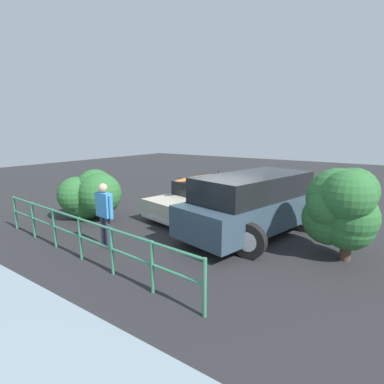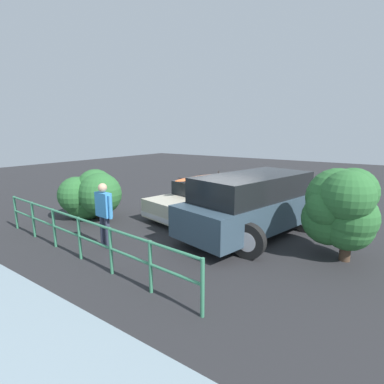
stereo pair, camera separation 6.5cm
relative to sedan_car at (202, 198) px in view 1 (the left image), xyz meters
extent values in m
cube|color=#28282B|center=(-0.43, -0.64, -0.62)|extent=(44.00, 44.00, 0.02)
cube|color=#B7B29E|center=(0.01, 0.04, -0.13)|extent=(2.44, 4.37, 0.61)
cube|color=#23262B|center=(-0.03, -0.12, 0.41)|extent=(1.80, 2.23, 0.48)
cube|color=silver|center=(0.44, 2.01, -0.31)|extent=(1.62, 0.45, 0.14)
cube|color=silver|center=(-0.42, -1.94, -0.31)|extent=(1.62, 0.45, 0.14)
cylinder|color=black|center=(-0.52, 1.46, -0.29)|extent=(0.65, 0.18, 0.65)
cylinder|color=#B7B7BC|center=(-0.52, 1.46, -0.29)|extent=(0.36, 0.19, 0.36)
cylinder|color=black|center=(1.08, 1.11, -0.29)|extent=(0.65, 0.18, 0.65)
cylinder|color=#B7B7BC|center=(1.08, 1.11, -0.29)|extent=(0.36, 0.19, 0.36)
cylinder|color=black|center=(-1.07, -1.04, -0.29)|extent=(0.65, 0.18, 0.65)
cylinder|color=#B7B7BC|center=(-1.07, -1.04, -0.29)|extent=(0.36, 0.19, 0.36)
cylinder|color=black|center=(0.53, -1.39, -0.29)|extent=(0.65, 0.18, 0.65)
cylinder|color=#B7B7BC|center=(0.53, -1.39, -0.29)|extent=(0.36, 0.19, 0.36)
cylinder|color=black|center=(0.09, 0.41, 0.69)|extent=(1.65, 0.39, 0.03)
cylinder|color=black|center=(-0.14, -0.66, 0.69)|extent=(1.65, 0.39, 0.03)
ellipsoid|color=orange|center=(0.08, -0.03, 0.75)|extent=(1.00, 2.54, 0.09)
cone|color=black|center=(-0.10, -1.01, 0.87)|extent=(0.10, 0.10, 0.14)
cube|color=#334756|center=(-2.40, 0.98, 0.09)|extent=(2.87, 5.05, 0.84)
cube|color=black|center=(-2.40, 0.98, 0.85)|extent=(2.49, 4.00, 0.68)
cylinder|color=black|center=(-2.96, -1.43, 0.19)|extent=(0.80, 0.35, 0.78)
cylinder|color=black|center=(-3.00, 2.58, -0.18)|extent=(0.87, 0.22, 0.87)
cylinder|color=#B7B7BC|center=(-3.00, 2.58, -0.18)|extent=(0.48, 0.23, 0.48)
cylinder|color=black|center=(-1.16, 2.16, -0.18)|extent=(0.87, 0.22, 0.87)
cylinder|color=#B7B7BC|center=(-1.16, 2.16, -0.18)|extent=(0.48, 0.23, 0.48)
cylinder|color=black|center=(-3.64, -0.20, -0.18)|extent=(0.87, 0.22, 0.87)
cylinder|color=#B7B7BC|center=(-3.64, -0.20, -0.18)|extent=(0.48, 0.23, 0.48)
cylinder|color=black|center=(-1.80, -0.62, -0.18)|extent=(0.87, 0.22, 0.87)
cylinder|color=#B7B7BC|center=(-1.80, -0.62, -0.18)|extent=(0.48, 0.23, 0.48)
cylinder|color=#33384C|center=(0.25, 4.11, -0.19)|extent=(0.12, 0.12, 0.84)
cylinder|color=#33384C|center=(0.48, 4.09, -0.19)|extent=(0.12, 0.12, 0.84)
cube|color=#3D8ED1|center=(0.36, 4.10, 0.55)|extent=(0.51, 0.24, 0.63)
sphere|color=#D6A884|center=(0.36, 4.10, 0.99)|extent=(0.23, 0.23, 0.23)
cylinder|color=#3D8ED1|center=(0.07, 4.13, 0.52)|extent=(0.09, 0.09, 0.60)
cylinder|color=#3D8ED1|center=(0.65, 4.07, 0.52)|extent=(0.09, 0.09, 0.60)
cylinder|color=#387F5B|center=(-3.38, 5.17, -0.10)|extent=(0.07, 0.07, 1.04)
cylinder|color=#387F5B|center=(-2.17, 5.09, -0.10)|extent=(0.07, 0.07, 1.04)
cylinder|color=#387F5B|center=(-0.96, 5.01, -0.10)|extent=(0.07, 0.07, 1.04)
cylinder|color=#387F5B|center=(0.26, 4.93, -0.10)|extent=(0.07, 0.07, 1.04)
cylinder|color=#387F5B|center=(1.47, 4.85, -0.10)|extent=(0.07, 0.07, 1.04)
cylinder|color=#387F5B|center=(2.68, 4.77, -0.10)|extent=(0.07, 0.07, 1.04)
cylinder|color=#387F5B|center=(3.90, 4.69, -0.10)|extent=(0.07, 0.07, 1.04)
cylinder|color=#387F5B|center=(0.26, 4.93, 0.40)|extent=(7.29, 0.54, 0.06)
cylinder|color=#387F5B|center=(0.26, 4.93, -0.04)|extent=(7.29, 0.54, 0.06)
cylinder|color=#4C3828|center=(2.93, 2.42, -0.44)|extent=(0.28, 0.28, 0.36)
sphere|color=#2D6B33|center=(3.20, 2.97, 0.24)|extent=(1.27, 1.27, 1.27)
sphere|color=#2D6B33|center=(2.44, 2.59, 0.31)|extent=(1.44, 1.44, 1.44)
sphere|color=#2D6B33|center=(2.95, 2.40, 0.07)|extent=(1.29, 1.29, 1.29)
sphere|color=#2D6B33|center=(2.82, 2.48, 0.48)|extent=(1.25, 1.25, 1.25)
sphere|color=#2D6B33|center=(3.18, 2.64, 0.09)|extent=(1.56, 1.56, 1.56)
sphere|color=#2D6B33|center=(2.96, 2.48, 0.28)|extent=(1.38, 1.38, 1.38)
sphere|color=#2D6B33|center=(2.94, 2.30, 0.45)|extent=(1.19, 1.19, 1.19)
cylinder|color=#4C3828|center=(-4.94, 1.39, -0.34)|extent=(0.25, 0.25, 0.55)
sphere|color=#2D6B33|center=(-4.90, 1.66, 0.99)|extent=(1.16, 1.16, 1.16)
sphere|color=#2D6B33|center=(-4.93, 1.05, 0.99)|extent=(1.15, 1.15, 1.15)
sphere|color=#2D6B33|center=(-4.51, 1.30, 0.32)|extent=(1.28, 1.28, 1.28)
sphere|color=#2D6B33|center=(-4.50, 1.65, 0.68)|extent=(0.92, 0.92, 0.92)
sphere|color=#2D6B33|center=(-4.98, 1.42, 0.45)|extent=(1.21, 1.21, 1.21)
sphere|color=#2D6B33|center=(-4.65, 1.30, 0.84)|extent=(1.44, 1.44, 1.44)
sphere|color=#2D6B33|center=(-4.95, 1.40, 0.25)|extent=(1.17, 1.17, 1.17)
camera|label=1|loc=(-5.74, 8.94, 2.41)|focal=28.00mm
camera|label=2|loc=(-5.80, 8.90, 2.41)|focal=28.00mm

